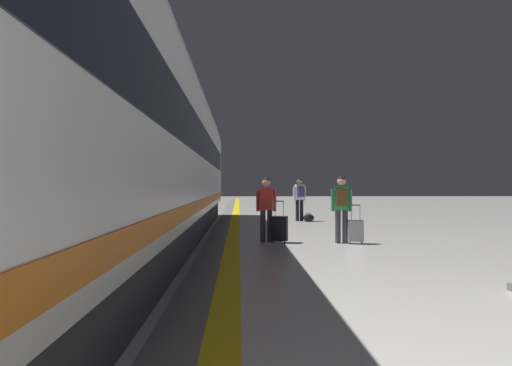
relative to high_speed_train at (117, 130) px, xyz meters
The scene contains 9 objects.
safety_line_strip 3.39m from the high_speed_train, 18.76° to the left, with size 0.36×80.00×0.01m, color yellow.
tactile_edge_band 3.17m from the high_speed_train, 22.16° to the left, with size 0.68×80.00×0.01m, color slate.
high_speed_train is the anchor object (origin of this frame).
passenger_near 4.41m from the high_speed_train, 42.94° to the left, with size 0.51×0.22×1.64m.
suitcase_near 4.74m from the high_speed_train, 37.86° to the left, with size 0.43×0.33×1.06m.
passenger_mid 5.68m from the high_speed_train, 27.09° to the left, with size 0.51×0.36×1.66m.
suitcase_mid 6.13m from the high_speed_train, 24.82° to the left, with size 0.40×0.27×0.97m.
passenger_far 10.89m from the high_speed_train, 63.79° to the left, with size 0.52×0.40×1.73m.
duffel_bag_far 10.93m from the high_speed_train, 61.56° to the left, with size 0.44×0.26×0.36m.
Camera 1 is at (-0.41, 0.25, 1.45)m, focal length 32.85 mm.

